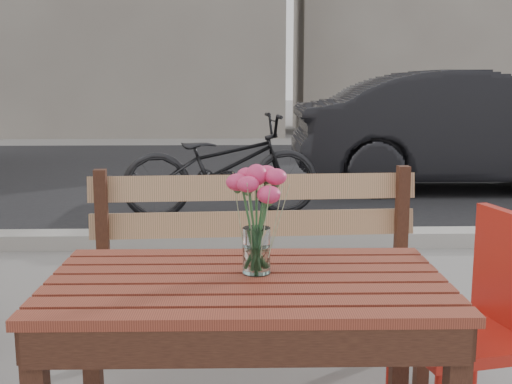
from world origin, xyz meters
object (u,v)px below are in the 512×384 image
main_table (247,316)px  red_chair (482,317)px  parked_car (474,130)px  main_vase (256,206)px  bicycle (222,166)px

main_table → red_chair: red_chair is taller
main_table → parked_car: bearing=64.7°
main_vase → parked_car: 6.38m
parked_car → main_table: bearing=155.2°
red_chair → main_vase: 0.92m
parked_car → red_chair: bearing=161.2°
main_table → red_chair: size_ratio=1.39×
parked_car → bicycle: (-2.98, -1.54, -0.21)m
red_chair → bicycle: size_ratio=0.45×
main_table → main_vase: 0.33m
main_table → bicycle: (-0.18, 4.25, -0.11)m
main_table → parked_car: (2.80, 5.79, 0.10)m
main_table → main_vase: main_vase is taller
red_chair → bicycle: bearing=-178.3°
bicycle → main_vase: bearing=172.9°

